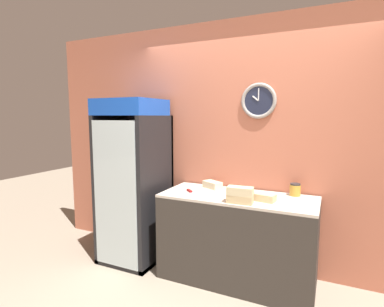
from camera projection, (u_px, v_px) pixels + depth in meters
The scene contains 9 objects.
wall_back at pixel (248, 146), 3.26m from camera, with size 5.20×0.09×2.70m.
prep_counter at pixel (237, 238), 3.04m from camera, with size 1.52×0.64×0.89m.
beverage_cooler at pixel (136, 173), 3.50m from camera, with size 0.65×0.71×1.86m.
sandwich_stack_bottom at pixel (240, 199), 2.72m from camera, with size 0.24×0.12×0.08m.
sandwich_stack_middle at pixel (240, 191), 2.71m from camera, with size 0.24×0.12×0.08m.
sandwich_flat_left at pixel (212, 185), 3.29m from camera, with size 0.24×0.20×0.08m.
sandwich_flat_right at pixel (264, 197), 2.79m from camera, with size 0.22×0.15×0.07m.
chefs_knife at pixel (192, 192), 3.08m from camera, with size 0.25×0.23×0.02m.
condiment_jar at pixel (295, 190), 2.98m from camera, with size 0.11×0.11×0.12m.
Camera 1 is at (0.82, -1.96, 1.67)m, focal length 28.00 mm.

